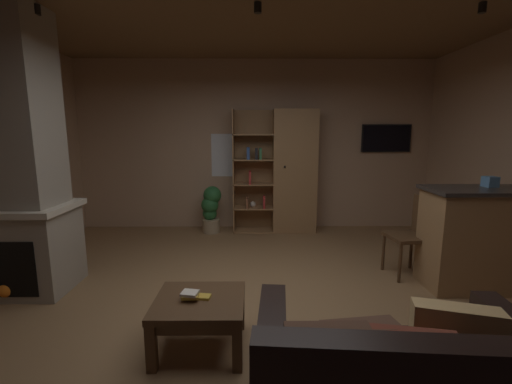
# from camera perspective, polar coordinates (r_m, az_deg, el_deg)

# --- Properties ---
(floor) EXTENTS (5.93, 5.77, 0.02)m
(floor) POSITION_cam_1_polar(r_m,az_deg,el_deg) (3.41, 0.06, -19.05)
(floor) COLOR olive
(floor) RESTS_ON ground
(wall_back) EXTENTS (6.05, 0.06, 2.82)m
(wall_back) POSITION_cam_1_polar(r_m,az_deg,el_deg) (5.90, -0.20, 7.66)
(wall_back) COLOR tan
(wall_back) RESTS_ON ground
(window_pane_back) EXTENTS (0.74, 0.01, 0.72)m
(window_pane_back) POSITION_cam_1_polar(r_m,az_deg,el_deg) (5.89, -3.81, 6.10)
(window_pane_back) COLOR white
(stone_fireplace) EXTENTS (1.01, 0.77, 2.82)m
(stone_fireplace) POSITION_cam_1_polar(r_m,az_deg,el_deg) (4.20, -35.19, 3.11)
(stone_fireplace) COLOR gray
(stone_fireplace) RESTS_ON ground
(bookshelf_cabinet) EXTENTS (1.36, 0.41, 2.00)m
(bookshelf_cabinet) POSITION_cam_1_polar(r_m,az_deg,el_deg) (5.69, 5.46, 3.31)
(bookshelf_cabinet) COLOR #997047
(bookshelf_cabinet) RESTS_ON ground
(kitchen_bar_counter) EXTENTS (1.47, 0.60, 1.07)m
(kitchen_bar_counter) POSITION_cam_1_polar(r_m,az_deg,el_deg) (4.42, 34.90, -6.34)
(kitchen_bar_counter) COLOR #997047
(kitchen_bar_counter) RESTS_ON ground
(tissue_box) EXTENTS (0.13, 0.13, 0.11)m
(tissue_box) POSITION_cam_1_polar(r_m,az_deg,el_deg) (4.35, 34.35, 1.42)
(tissue_box) COLOR #598CBF
(tissue_box) RESTS_ON kitchen_bar_counter
(coffee_table) EXTENTS (0.67, 0.61, 0.40)m
(coffee_table) POSITION_cam_1_polar(r_m,az_deg,el_deg) (2.78, -9.33, -18.61)
(coffee_table) COLOR #4C331E
(coffee_table) RESTS_ON ground
(table_book_0) EXTENTS (0.11, 0.09, 0.02)m
(table_book_0) POSITION_cam_1_polar(r_m,az_deg,el_deg) (2.74, -8.68, -16.82)
(table_book_0) COLOR gold
(table_book_0) RESTS_ON coffee_table
(table_book_1) EXTENTS (0.13, 0.11, 0.02)m
(table_book_1) POSITION_cam_1_polar(r_m,az_deg,el_deg) (2.73, -10.84, -16.55)
(table_book_1) COLOR gold
(table_book_1) RESTS_ON coffee_table
(table_book_2) EXTENTS (0.14, 0.12, 0.02)m
(table_book_2) POSITION_cam_1_polar(r_m,az_deg,el_deg) (2.72, -10.95, -16.17)
(table_book_2) COLOR beige
(table_book_2) RESTS_ON coffee_table
(dining_chair) EXTENTS (0.47, 0.47, 0.92)m
(dining_chair) POSITION_cam_1_polar(r_m,az_deg,el_deg) (4.35, 24.80, -5.85)
(dining_chair) COLOR #4C331E
(dining_chair) RESTS_ON ground
(potted_floor_plant) EXTENTS (0.33, 0.32, 0.77)m
(potted_floor_plant) POSITION_cam_1_polar(r_m,az_deg,el_deg) (5.71, -7.49, -2.65)
(potted_floor_plant) COLOR #9E896B
(potted_floor_plant) RESTS_ON ground
(wall_mounted_tv) EXTENTS (0.82, 0.06, 0.46)m
(wall_mounted_tv) POSITION_cam_1_polar(r_m,az_deg,el_deg) (6.25, 20.78, 8.34)
(wall_mounted_tv) COLOR black
(track_light_spot_0) EXTENTS (0.07, 0.07, 0.09)m
(track_light_spot_0) POSITION_cam_1_polar(r_m,az_deg,el_deg) (4.11, -32.65, 24.13)
(track_light_spot_0) COLOR black
(track_light_spot_1) EXTENTS (0.07, 0.07, 0.09)m
(track_light_spot_1) POSITION_cam_1_polar(r_m,az_deg,el_deg) (3.53, 0.30, 28.28)
(track_light_spot_1) COLOR black
(track_light_spot_2) EXTENTS (0.07, 0.07, 0.09)m
(track_light_spot_2) POSITION_cam_1_polar(r_m,az_deg,el_deg) (4.08, 33.46, 24.17)
(track_light_spot_2) COLOR black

